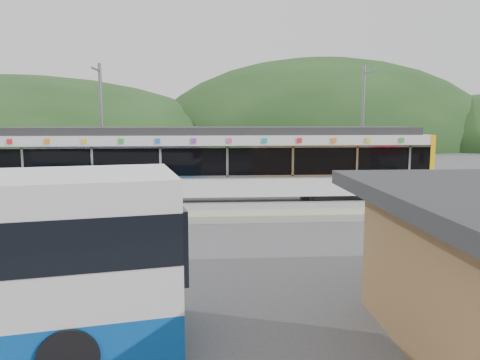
{
  "coord_description": "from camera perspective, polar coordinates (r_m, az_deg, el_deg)",
  "views": [
    {
      "loc": [
        -1.53,
        -16.56,
        4.23
      ],
      "look_at": [
        -0.26,
        1.0,
        1.86
      ],
      "focal_mm": 35.0,
      "sensor_mm": 36.0,
      "label": 1
    }
  ],
  "objects": [
    {
      "name": "ground",
      "position": [
        17.16,
        1.12,
        -6.6
      ],
      "size": [
        120.0,
        120.0,
        0.0
      ],
      "primitive_type": "plane",
      "color": "#4C4C4F",
      "rests_on": "ground"
    },
    {
      "name": "hills",
      "position": [
        23.55,
        15.1,
        -2.94
      ],
      "size": [
        146.0,
        149.0,
        26.0
      ],
      "color": "#1E3D19",
      "rests_on": "ground"
    },
    {
      "name": "yellow_line",
      "position": [
        19.03,
        0.57,
        -4.23
      ],
      "size": [
        26.0,
        0.1,
        0.01
      ],
      "primitive_type": "cube",
      "color": "yellow",
      "rests_on": "platform"
    },
    {
      "name": "platform",
      "position": [
        20.33,
        0.27,
        -3.91
      ],
      "size": [
        26.0,
        3.2,
        0.3
      ],
      "primitive_type": "cube",
      "color": "#9E9E99",
      "rests_on": "ground"
    },
    {
      "name": "train",
      "position": [
        22.66,
        -2.95,
        2.18
      ],
      "size": [
        20.44,
        3.01,
        3.74
      ],
      "color": "black",
      "rests_on": "ground"
    },
    {
      "name": "catenary_mast_east",
      "position": [
        26.53,
        14.71,
        6.17
      ],
      "size": [
        0.18,
        1.8,
        7.0
      ],
      "color": "slate",
      "rests_on": "ground"
    },
    {
      "name": "catenary_mast_west",
      "position": [
        25.71,
        -16.51,
        6.06
      ],
      "size": [
        0.18,
        1.8,
        7.0
      ],
      "color": "slate",
      "rests_on": "ground"
    }
  ]
}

